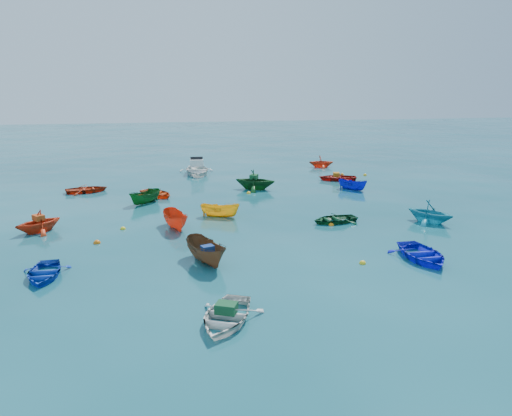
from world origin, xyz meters
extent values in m
plane|color=#0A424B|center=(0.00, 0.00, 0.00)|extent=(160.00, 160.00, 0.00)
imported|color=#0D36AE|center=(-11.28, -4.02, 0.00)|extent=(2.26, 3.07, 0.62)
imported|color=silver|center=(-3.77, -9.74, 0.00)|extent=(3.57, 4.05, 0.70)
imported|color=brown|center=(-3.96, -3.53, 0.00)|extent=(2.32, 3.59, 1.30)
imported|color=#1018CC|center=(6.51, -4.91, 0.00)|extent=(2.61, 3.61, 0.74)
imported|color=red|center=(-13.12, 3.28, 0.00)|extent=(3.51, 3.45, 1.40)
imported|color=yellow|center=(-2.41, 4.73, 0.00)|extent=(2.77, 1.82, 1.00)
imported|color=#104424|center=(4.45, 2.21, 0.00)|extent=(3.22, 2.57, 0.60)
imported|color=teal|center=(10.22, 1.11, 0.00)|extent=(3.66, 3.76, 1.51)
imported|color=#A7280D|center=(-11.94, 13.82, 0.00)|extent=(3.62, 2.96, 0.66)
imported|color=red|center=(-5.27, 2.59, 0.00)|extent=(1.84, 3.28, 1.20)
imported|color=#104819|center=(1.29, 12.54, 0.00)|extent=(4.06, 3.84, 1.68)
imported|color=#A7150D|center=(9.09, 15.00, 0.00)|extent=(3.69, 2.99, 0.68)
imported|color=#0E16B5|center=(8.95, 11.01, 0.00)|extent=(2.38, 2.43, 0.95)
imported|color=red|center=(-6.52, 11.38, 0.00)|extent=(3.71, 3.84, 0.65)
imported|color=red|center=(9.69, 21.71, 0.00)|extent=(2.73, 2.45, 1.28)
imported|color=#13541D|center=(-7.26, 9.25, 0.00)|extent=(2.70, 2.72, 1.08)
imported|color=white|center=(-2.91, 20.04, 0.00)|extent=(3.31, 4.60, 1.55)
cube|color=#134E29|center=(-3.73, -9.65, 0.53)|extent=(0.92, 0.83, 0.37)
cube|color=navy|center=(-3.91, -3.67, 0.79)|extent=(0.69, 0.60, 0.28)
cube|color=#C84414|center=(-13.08, 3.31, 0.86)|extent=(0.80, 0.82, 0.32)
cube|color=#134E25|center=(1.20, 12.58, 1.02)|extent=(0.82, 0.91, 0.36)
cube|color=#BE6F13|center=(8.99, 15.02, 0.51)|extent=(0.66, 0.79, 0.34)
sphere|color=#DC630B|center=(-9.55, 0.51, 0.00)|extent=(0.39, 0.39, 0.39)
sphere|color=yellow|center=(3.41, -4.95, 0.00)|extent=(0.33, 0.33, 0.33)
sphere|color=orange|center=(4.02, 1.54, 0.00)|extent=(0.33, 0.33, 0.33)
sphere|color=yellow|center=(-8.37, 2.97, 0.00)|extent=(0.32, 0.32, 0.32)
sphere|color=#FE640D|center=(-5.10, 6.47, 0.00)|extent=(0.37, 0.37, 0.37)
sphere|color=yellow|center=(0.52, 11.11, 0.00)|extent=(0.33, 0.33, 0.33)
sphere|color=orange|center=(11.30, 1.70, 0.00)|extent=(0.31, 0.31, 0.31)
sphere|color=yellow|center=(-7.58, 11.46, 0.00)|extent=(0.38, 0.38, 0.38)
sphere|color=orange|center=(10.37, 17.35, 0.00)|extent=(0.32, 0.32, 0.32)
sphere|color=gold|center=(12.33, 16.63, 0.00)|extent=(0.34, 0.34, 0.34)
camera|label=1|loc=(-5.62, -26.21, 8.56)|focal=35.00mm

